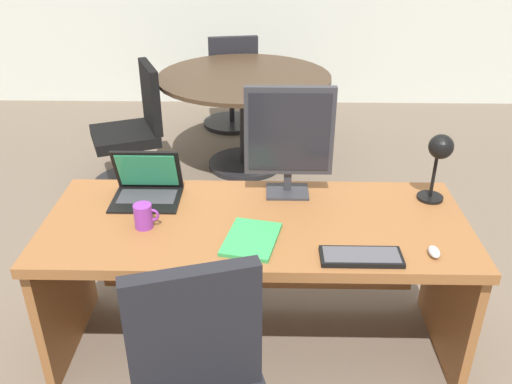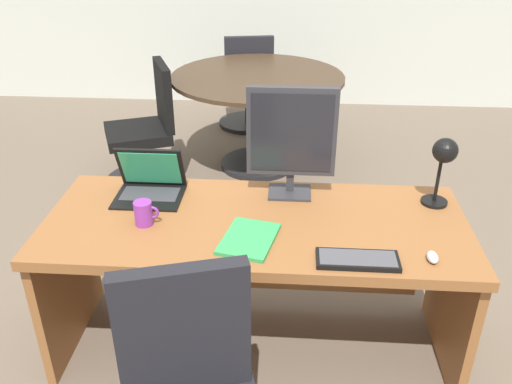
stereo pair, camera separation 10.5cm
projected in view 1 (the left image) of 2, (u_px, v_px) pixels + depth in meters
The scene contains 12 objects.
ground at pixel (260, 198), 4.03m from camera, with size 12.00×12.00×0.00m, color #6B5B4C.
desk at pixel (256, 249), 2.49m from camera, with size 1.85×0.75×0.72m.
monitor at pixel (289, 135), 2.45m from camera, with size 0.41×0.16×0.52m.
laptop at pixel (147, 183), 2.53m from camera, with size 0.31×0.26×0.23m.
keyboard at pixel (361, 257), 2.10m from camera, with size 0.32×0.13×0.02m.
mouse at pixel (434, 252), 2.12m from camera, with size 0.04×0.08×0.03m.
desk_lamp at pixel (439, 155), 2.40m from camera, with size 0.12×0.14×0.33m.
book at pixel (251, 239), 2.22m from camera, with size 0.26×0.32×0.02m.
coffee_mug at pixel (144, 216), 2.29m from camera, with size 0.11×0.08×0.11m.
meeting_table at pixel (244, 98), 4.24m from camera, with size 1.34×1.34×0.77m.
meeting_chair_near at pixel (232, 90), 5.12m from camera, with size 0.56×0.56×0.91m.
meeting_chair_far at pixel (134, 139), 4.06m from camera, with size 0.61×0.60×0.92m.
Camera 1 is at (0.04, -2.02, 1.95)m, focal length 38.00 mm.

